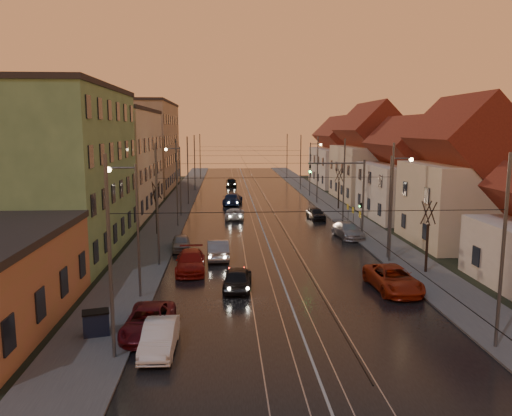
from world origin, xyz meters
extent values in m
plane|color=black|center=(0.00, 0.00, 0.00)|extent=(160.00, 160.00, 0.00)
cube|color=black|center=(0.00, 40.00, 0.02)|extent=(16.00, 120.00, 0.04)
cube|color=#4C4C4C|center=(-10.00, 40.00, 0.07)|extent=(4.00, 120.00, 0.15)
cube|color=#4C4C4C|center=(10.00, 40.00, 0.07)|extent=(4.00, 120.00, 0.15)
cube|color=gray|center=(-2.20, 40.00, 0.06)|extent=(0.06, 120.00, 0.03)
cube|color=gray|center=(-0.77, 40.00, 0.06)|extent=(0.06, 120.00, 0.03)
cube|color=gray|center=(0.77, 40.00, 0.06)|extent=(0.06, 120.00, 0.03)
cube|color=gray|center=(2.20, 40.00, 0.06)|extent=(0.06, 120.00, 0.03)
cube|color=#5C8856|center=(-17.50, 14.00, 6.50)|extent=(10.00, 18.00, 13.00)
cube|color=beige|center=(-17.50, 34.00, 6.00)|extent=(10.00, 20.00, 12.00)
cube|color=#92825E|center=(-17.50, 58.00, 7.00)|extent=(10.00, 24.00, 14.00)
cube|color=beige|center=(17.00, 15.00, 3.50)|extent=(8.50, 10.00, 7.00)
pyramid|color=#5D1E15|center=(17.00, 15.00, 8.90)|extent=(8.67, 10.20, 3.80)
cube|color=beige|center=(17.00, 28.00, 3.00)|extent=(9.00, 12.00, 6.00)
pyramid|color=#5D1E15|center=(17.00, 28.00, 7.60)|extent=(9.18, 12.24, 3.20)
cube|color=beige|center=(17.00, 43.00, 3.75)|extent=(9.00, 14.00, 7.50)
pyramid|color=#5D1E15|center=(17.00, 43.00, 9.50)|extent=(9.18, 14.28, 4.00)
cube|color=beige|center=(17.00, 61.00, 3.25)|extent=(9.00, 16.00, 6.50)
pyramid|color=#5D1E15|center=(17.00, 61.00, 8.25)|extent=(9.18, 16.32, 3.50)
cylinder|color=#595B60|center=(-8.60, -6.00, 4.50)|extent=(0.16, 0.16, 9.00)
cylinder|color=#595B60|center=(8.60, -6.00, 4.50)|extent=(0.16, 0.16, 9.00)
cylinder|color=#595B60|center=(-8.60, 9.00, 4.50)|extent=(0.16, 0.16, 9.00)
cylinder|color=#595B60|center=(8.60, 9.00, 4.50)|extent=(0.16, 0.16, 9.00)
cylinder|color=#595B60|center=(-8.60, 24.00, 4.50)|extent=(0.16, 0.16, 9.00)
cylinder|color=#595B60|center=(8.60, 24.00, 4.50)|extent=(0.16, 0.16, 9.00)
cylinder|color=#595B60|center=(-8.60, 39.00, 4.50)|extent=(0.16, 0.16, 9.00)
cylinder|color=#595B60|center=(8.60, 39.00, 4.50)|extent=(0.16, 0.16, 9.00)
cylinder|color=#595B60|center=(-8.60, 54.00, 4.50)|extent=(0.16, 0.16, 9.00)
cylinder|color=#595B60|center=(8.60, 54.00, 4.50)|extent=(0.16, 0.16, 9.00)
cylinder|color=#595B60|center=(-8.60, 72.00, 4.50)|extent=(0.16, 0.16, 9.00)
cylinder|color=#595B60|center=(8.60, 72.00, 4.50)|extent=(0.16, 0.16, 9.00)
cylinder|color=#595B60|center=(-8.80, 2.00, 4.00)|extent=(0.14, 0.14, 8.00)
cylinder|color=#595B60|center=(-9.60, 2.00, 7.80)|extent=(1.60, 0.10, 0.10)
sphere|color=#FFD88C|center=(-10.32, 2.00, 7.70)|extent=(0.32, 0.32, 0.32)
cylinder|color=#595B60|center=(8.80, 10.00, 4.00)|extent=(0.14, 0.14, 8.00)
cylinder|color=#595B60|center=(9.60, 10.00, 7.80)|extent=(1.60, 0.10, 0.10)
sphere|color=#FFD88C|center=(10.32, 10.00, 7.70)|extent=(0.32, 0.32, 0.32)
cylinder|color=#595B60|center=(-8.80, 30.00, 4.00)|extent=(0.14, 0.14, 8.00)
cylinder|color=#595B60|center=(-9.60, 30.00, 7.80)|extent=(1.60, 0.10, 0.10)
sphere|color=#FFD88C|center=(-10.32, 30.00, 7.70)|extent=(0.32, 0.32, 0.32)
cylinder|color=#595B60|center=(8.80, 46.00, 4.00)|extent=(0.14, 0.14, 8.00)
cylinder|color=#595B60|center=(9.60, 46.00, 7.80)|extent=(1.60, 0.10, 0.10)
sphere|color=#FFD88C|center=(10.32, 46.00, 7.70)|extent=(0.32, 0.32, 0.32)
cylinder|color=#595B60|center=(9.00, 18.00, 3.60)|extent=(0.20, 0.20, 7.20)
cylinder|color=#595B60|center=(6.40, 18.00, 6.90)|extent=(5.20, 0.14, 0.14)
imported|color=black|center=(4.00, 18.00, 6.30)|extent=(0.15, 0.18, 0.90)
sphere|color=#19FF3F|center=(4.00, 17.88, 6.15)|extent=(0.20, 0.20, 0.20)
cylinder|color=black|center=(-10.20, 20.00, 1.75)|extent=(0.18, 0.18, 3.50)
cylinder|color=black|center=(-9.97, 20.09, 4.30)|extent=(0.37, 0.92, 1.61)
cylinder|color=black|center=(-10.29, 20.23, 4.30)|extent=(0.91, 0.40, 1.61)
cylinder|color=black|center=(-10.43, 19.91, 4.30)|extent=(0.37, 0.92, 1.61)
cylinder|color=black|center=(-10.07, 19.78, 4.30)|extent=(0.84, 0.54, 1.62)
cylinder|color=black|center=(10.20, 6.00, 1.75)|extent=(0.18, 0.18, 3.50)
cylinder|color=black|center=(10.43, 6.09, 4.30)|extent=(0.37, 0.92, 1.61)
cylinder|color=black|center=(10.11, 6.23, 4.30)|extent=(0.91, 0.40, 1.61)
cylinder|color=black|center=(9.97, 5.91, 4.30)|extent=(0.37, 0.92, 1.61)
cylinder|color=black|center=(10.32, 5.78, 4.30)|extent=(0.84, 0.54, 1.62)
cylinder|color=black|center=(10.40, 34.00, 1.75)|extent=(0.18, 0.18, 3.50)
cylinder|color=black|center=(10.63, 34.09, 4.30)|extent=(0.37, 0.92, 1.61)
cylinder|color=black|center=(10.31, 34.23, 4.30)|extent=(0.91, 0.40, 1.61)
cylinder|color=black|center=(10.17, 33.91, 4.30)|extent=(0.37, 0.92, 1.61)
cylinder|color=black|center=(10.53, 33.78, 4.30)|extent=(0.84, 0.54, 1.62)
imported|color=black|center=(-2.98, 3.54, 0.73)|extent=(2.06, 4.39, 1.45)
imported|color=gray|center=(-4.32, 11.02, 0.76)|extent=(1.85, 4.69, 1.52)
imported|color=silver|center=(-2.69, 28.16, 0.61)|extent=(2.29, 4.49, 1.22)
imported|color=#182549|center=(-2.75, 38.80, 0.79)|extent=(2.95, 5.70, 1.58)
imported|color=black|center=(-2.66, 59.78, 0.78)|extent=(1.84, 4.56, 1.55)
imported|color=silver|center=(-6.73, -5.23, 0.67)|extent=(1.48, 4.09, 1.34)
imported|color=maroon|center=(-7.53, -3.27, 0.66)|extent=(2.37, 4.83, 1.32)
imported|color=maroon|center=(-6.20, 7.57, 0.72)|extent=(2.21, 5.04, 1.44)
imported|color=#A2A2A7|center=(-7.42, 13.97, 0.63)|extent=(1.81, 3.79, 1.25)
imported|color=#A52A10|center=(6.71, 2.59, 0.74)|extent=(2.72, 5.46, 1.49)
imported|color=#9F9FA5|center=(7.60, 17.84, 0.70)|extent=(2.55, 5.04, 1.40)
imported|color=black|center=(6.34, 27.34, 0.66)|extent=(1.90, 4.02, 1.33)
cube|color=black|center=(-9.99, -3.52, 0.70)|extent=(1.37, 1.09, 1.10)
camera|label=1|loc=(-3.68, -26.83, 10.01)|focal=35.00mm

